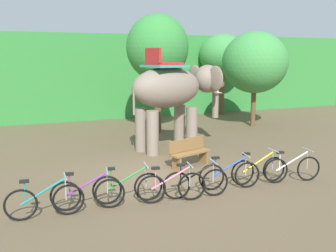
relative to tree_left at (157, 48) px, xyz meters
The scene contains 15 objects.
ground_plane 7.90m from the tree_left, 111.62° to the right, with size 80.00×80.00×0.00m, color brown.
foliage_hedge 8.04m from the tree_left, 108.78° to the left, with size 36.00×6.00×4.68m, color #338438.
tree_left is the anchor object (origin of this frame).
tree_center_right 5.07m from the tree_left, ahead, with size 3.22×3.22×4.68m.
tree_center_left 6.72m from the tree_left, 33.62° to the left, with size 2.77×2.77×4.76m.
elephant 3.71m from the tree_left, 100.92° to the right, with size 4.25×2.45×3.78m.
bike_teal 10.71m from the tree_left, 125.66° to the right, with size 1.71×0.52×0.92m.
bike_purple 10.12m from the tree_left, 121.34° to the right, with size 1.68×0.57×0.92m.
bike_green 9.62m from the tree_left, 116.20° to the right, with size 1.70×0.52×0.92m.
bike_pink 9.58m from the tree_left, 109.40° to the right, with size 1.69×0.52×0.92m.
bike_black 9.37m from the tree_left, 105.29° to the right, with size 1.70×0.52×0.92m.
bike_blue 8.93m from the tree_left, 98.19° to the right, with size 1.69×0.54×0.92m.
bike_yellow 8.76m from the tree_left, 91.24° to the right, with size 1.71×0.52×0.92m.
bike_white 9.06m from the tree_left, 84.74° to the right, with size 1.69×0.53×0.92m.
wooden_bench 6.76m from the tree_left, 101.72° to the right, with size 1.55×0.86×0.89m.
Camera 1 is at (-4.11, -10.46, 3.52)m, focal length 42.49 mm.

